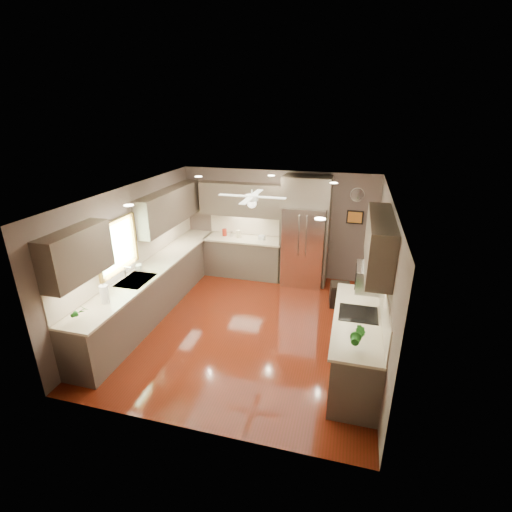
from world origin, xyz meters
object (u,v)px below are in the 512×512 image
at_px(canister_b, 232,234).
at_px(potted_plant_left, 80,312).
at_px(canister_a, 225,232).
at_px(microwave, 370,278).
at_px(paper_towel, 105,295).
at_px(bowl, 261,239).
at_px(potted_plant_right, 358,336).
at_px(soap_bottle, 139,267).
at_px(canister_c, 238,234).
at_px(stool, 340,295).
at_px(refrigerator, 305,233).

bearing_deg(canister_b, potted_plant_left, -102.20).
distance_m(canister_a, microwave, 4.32).
bearing_deg(potted_plant_left, paper_towel, 89.16).
relative_size(canister_b, bowl, 0.68).
height_order(potted_plant_right, microwave, microwave).
xyz_separation_m(soap_bottle, potted_plant_left, (0.12, -1.74, 0.04)).
xyz_separation_m(canister_b, potted_plant_left, (-0.89, -4.13, 0.07)).
distance_m(potted_plant_right, bowl, 4.34).
distance_m(potted_plant_left, potted_plant_right, 3.85).
xyz_separation_m(canister_c, stool, (2.46, -0.95, -0.79)).
relative_size(canister_a, paper_towel, 0.51).
xyz_separation_m(soap_bottle, paper_towel, (0.13, -1.20, 0.04)).
bearing_deg(canister_b, microwave, -42.11).
xyz_separation_m(canister_b, stool, (2.64, -0.98, -0.77)).
bearing_deg(microwave, canister_b, 137.89).
height_order(canister_b, paper_towel, paper_towel).
bearing_deg(canister_c, microwave, -43.59).
height_order(canister_c, paper_towel, paper_towel).
bearing_deg(refrigerator, canister_b, 177.85).
bearing_deg(stool, bowl, 153.56).
relative_size(canister_c, stool, 0.38).
xyz_separation_m(potted_plant_left, microwave, (3.96, 1.35, 0.40)).
relative_size(potted_plant_right, microwave, 0.60).
distance_m(potted_plant_left, bowl, 4.41).
xyz_separation_m(canister_c, soap_bottle, (-1.19, -2.36, 0.01)).
xyz_separation_m(canister_b, refrigerator, (1.74, -0.07, 0.18)).
bearing_deg(soap_bottle, refrigerator, 40.09).
relative_size(canister_c, potted_plant_left, 0.63).
height_order(canister_a, soap_bottle, soap_bottle).
distance_m(potted_plant_left, stool, 4.81).
bearing_deg(potted_plant_left, stool, 41.74).
bearing_deg(canister_a, bowl, -3.96).
bearing_deg(potted_plant_left, soap_bottle, 93.89).
relative_size(soap_bottle, microwave, 0.37).
xyz_separation_m(canister_b, potted_plant_right, (2.94, -3.77, 0.10)).
relative_size(potted_plant_right, stool, 0.71).
height_order(canister_b, microwave, microwave).
relative_size(refrigerator, paper_towel, 7.31).
bearing_deg(canister_c, soap_bottle, -116.83).
bearing_deg(soap_bottle, bowl, 53.22).
bearing_deg(canister_a, soap_bottle, -108.88).
height_order(soap_bottle, paper_towel, paper_towel).
relative_size(canister_c, microwave, 0.33).
height_order(potted_plant_left, bowl, potted_plant_left).
relative_size(bowl, stool, 0.41).
bearing_deg(canister_a, paper_towel, -100.94).
distance_m(canister_b, soap_bottle, 2.59).
height_order(soap_bottle, refrigerator, refrigerator).
bearing_deg(stool, potted_plant_left, -138.26).
relative_size(potted_plant_right, paper_towel, 0.99).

